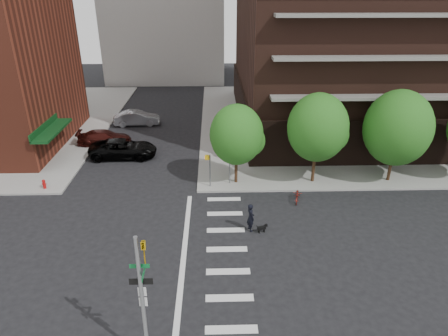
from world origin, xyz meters
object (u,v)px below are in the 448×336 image
(parked_car_black, at_px, (123,149))
(parked_car_silver, at_px, (137,118))
(scooter, at_px, (297,195))
(fire_hydrant, at_px, (44,184))
(parked_car_maroon, at_px, (104,138))
(traffic_signal, at_px, (144,311))
(dog_walker, at_px, (251,217))

(parked_car_black, xyz_separation_m, parked_car_silver, (-0.30, 8.91, -0.01))
(parked_car_black, height_order, scooter, parked_car_black)
(fire_hydrant, xyz_separation_m, parked_car_silver, (4.42, 15.08, 0.26))
(parked_car_maroon, distance_m, parked_car_silver, 6.23)
(traffic_signal, relative_size, scooter, 3.48)
(traffic_signal, relative_size, parked_car_maroon, 1.20)
(traffic_signal, bearing_deg, fire_hydrant, 123.26)
(fire_hydrant, bearing_deg, parked_car_black, 52.57)
(traffic_signal, height_order, dog_walker, traffic_signal)
(scooter, bearing_deg, dog_walker, -121.54)
(parked_car_silver, bearing_deg, dog_walker, -158.69)
(fire_hydrant, distance_m, dog_walker, 16.14)
(dog_walker, bearing_deg, parked_car_black, 22.25)
(traffic_signal, bearing_deg, parked_car_silver, 100.46)
(fire_hydrant, distance_m, parked_car_maroon, 9.51)
(parked_car_silver, bearing_deg, parked_car_black, 176.26)
(parked_car_maroon, xyz_separation_m, parked_car_silver, (2.12, 5.85, 0.08))
(traffic_signal, distance_m, parked_car_black, 22.19)
(fire_hydrant, relative_size, dog_walker, 0.39)
(parked_car_silver, height_order, scooter, parked_car_silver)
(parked_car_black, xyz_separation_m, parked_car_maroon, (-2.42, 3.05, -0.09))
(parked_car_maroon, bearing_deg, parked_car_silver, -23.75)
(scooter, distance_m, dog_walker, 5.20)
(parked_car_black, distance_m, dog_walker, 15.81)
(parked_car_maroon, height_order, dog_walker, dog_walker)
(parked_car_black, distance_m, scooter, 16.32)
(parked_car_silver, relative_size, scooter, 2.84)
(parked_car_black, bearing_deg, scooter, -121.10)
(fire_hydrant, relative_size, scooter, 0.42)
(dog_walker, bearing_deg, scooter, -64.08)
(traffic_signal, distance_m, parked_car_silver, 30.94)
(parked_car_black, distance_m, parked_car_maroon, 3.90)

